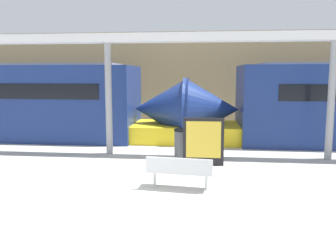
# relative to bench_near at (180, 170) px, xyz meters

# --- Properties ---
(ground_plane) EXTENTS (60.00, 60.00, 0.00)m
(ground_plane) POSITION_rel_bench_near_xyz_m (-0.90, -0.48, -0.49)
(ground_plane) COLOR #B2AFA8
(station_wall) EXTENTS (56.00, 0.20, 5.00)m
(station_wall) POSITION_rel_bench_near_xyz_m (-0.90, 10.12, 2.01)
(station_wall) COLOR tan
(station_wall) RESTS_ON ground_plane
(bench_near) EXTENTS (1.62, 0.60, 0.80)m
(bench_near) POSITION_rel_bench_near_xyz_m (0.00, 0.00, 0.00)
(bench_near) COLOR silver
(bench_near) RESTS_ON ground_plane
(trash_bin) EXTENTS (0.49, 0.49, 0.97)m
(trash_bin) POSITION_rel_bench_near_xyz_m (-0.14, 2.96, 0.00)
(trash_bin) COLOR #4C4F54
(trash_bin) RESTS_ON ground_plane
(poster_board) EXTENTS (1.22, 0.07, 1.45)m
(poster_board) POSITION_rel_bench_near_xyz_m (0.57, 2.18, 0.25)
(poster_board) COLOR black
(poster_board) RESTS_ON ground_plane
(support_column_near) EXTENTS (0.22, 0.22, 3.79)m
(support_column_near) POSITION_rel_bench_near_xyz_m (-2.66, 3.33, 1.41)
(support_column_near) COLOR gray
(support_column_near) RESTS_ON ground_plane
(support_column_far) EXTENTS (0.22, 0.22, 3.79)m
(support_column_far) POSITION_rel_bench_near_xyz_m (4.60, 3.33, 1.41)
(support_column_far) COLOR gray
(support_column_far) RESTS_ON ground_plane
(canopy_beam) EXTENTS (28.00, 0.60, 0.28)m
(canopy_beam) POSITION_rel_bench_near_xyz_m (-2.66, 3.33, 3.45)
(canopy_beam) COLOR silver
(canopy_beam) RESTS_ON support_column_near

